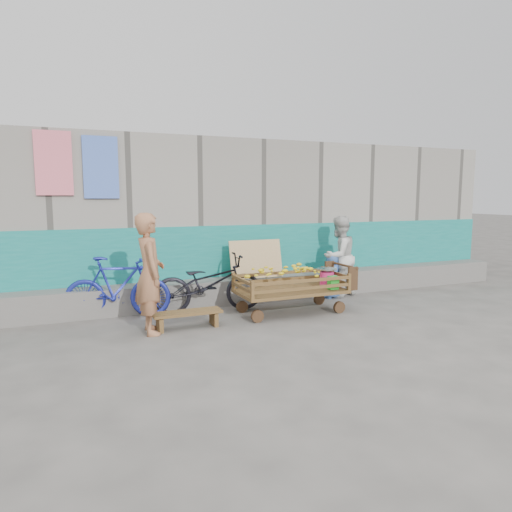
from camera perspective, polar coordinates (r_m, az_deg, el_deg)
name	(u,v)px	position (r m, az deg, el deg)	size (l,w,h in m)	color
ground	(299,338)	(6.39, 5.38, -10.17)	(80.00, 80.00, 0.00)	#4F4C48
building_wall	(210,218)	(9.85, -5.76, 4.71)	(12.00, 3.50, 3.00)	gray
banana_cart	(289,280)	(7.56, 4.16, -2.99)	(1.95, 0.89, 0.83)	brown
bench	(187,316)	(6.85, -8.59, -7.39)	(1.02, 0.31, 0.25)	brown
vendor_man	(150,274)	(6.58, -13.14, -2.16)	(0.62, 0.41, 1.71)	#A66B47
woman	(339,256)	(8.93, 10.34, -0.06)	(0.76, 0.59, 1.56)	silver
child	(332,275)	(8.80, 9.49, -2.40)	(0.43, 0.28, 0.88)	#406BB6
bicycle_dark	(209,284)	(7.67, -5.94, -3.45)	(0.65, 1.85, 0.97)	black
bicycle_blue	(118,287)	(7.58, -16.89, -3.79)	(0.47, 1.65, 0.99)	#1F299E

